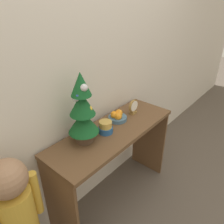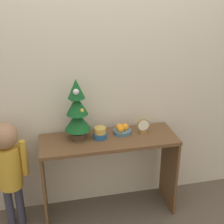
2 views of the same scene
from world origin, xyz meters
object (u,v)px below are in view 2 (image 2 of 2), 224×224
object	(u,v)px
mini_tree	(77,110)
child_figure	(8,162)
fruit_bowl	(122,130)
desk_clock	(143,126)
singing_bowl	(100,133)

from	to	relation	value
mini_tree	child_figure	size ratio (longest dim) A/B	0.53
fruit_bowl	desk_clock	world-z (taller)	desk_clock
fruit_bowl	child_figure	bearing A→B (deg)	-176.64
singing_bowl	desk_clock	xyz separation A→B (m)	(0.37, 0.01, 0.02)
mini_tree	singing_bowl	size ratio (longest dim) A/B	4.63
fruit_bowl	singing_bowl	xyz separation A→B (m)	(-0.20, -0.05, 0.01)
mini_tree	fruit_bowl	world-z (taller)	mini_tree
desk_clock	child_figure	xyz separation A→B (m)	(-1.11, -0.02, -0.19)
mini_tree	singing_bowl	distance (m)	0.27
mini_tree	fruit_bowl	bearing A→B (deg)	0.77
child_figure	mini_tree	bearing A→B (deg)	5.05
mini_tree	singing_bowl	bearing A→B (deg)	-13.74
singing_bowl	child_figure	size ratio (longest dim) A/B	0.11
fruit_bowl	singing_bowl	world-z (taller)	singing_bowl
mini_tree	singing_bowl	xyz separation A→B (m)	(0.17, -0.04, -0.20)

